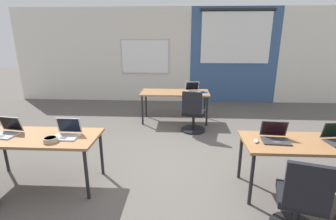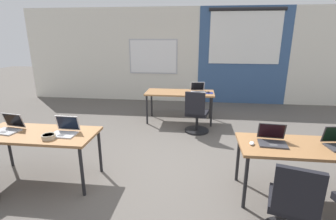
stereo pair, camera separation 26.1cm
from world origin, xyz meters
name	(u,v)px [view 1 (the left image)]	position (x,y,z in m)	size (l,w,h in m)	color
ground_plane	(171,165)	(0.00, 0.00, 0.00)	(24.00, 24.00, 0.00)	#56514C
back_wall_assembly	(178,56)	(0.04, 4.20, 1.41)	(10.00, 0.27, 2.80)	silver
desk_near_left	(38,140)	(-1.75, -0.60, 0.66)	(1.60, 0.70, 0.72)	olive
desk_near_right	(307,146)	(1.75, -0.60, 0.66)	(1.60, 0.70, 0.72)	olive
desk_far_center	(175,94)	(0.00, 2.20, 0.66)	(1.60, 0.70, 0.72)	olive
laptop_near_left_inner	(66,133)	(-1.36, -0.59, 0.77)	(0.34, 0.29, 0.23)	#B7B7BC
laptop_near_left_end	(6,131)	(-2.19, -0.57, 0.77)	(0.37, 0.34, 0.23)	#9E9EA3
laptop_far_right	(193,90)	(0.42, 2.24, 0.77)	(0.37, 0.35, 0.23)	silver
mousepad_far_right	(203,92)	(0.66, 2.17, 0.72)	(0.22, 0.19, 0.00)	navy
mouse_far_right	(203,92)	(0.66, 2.17, 0.74)	(0.07, 0.11, 0.03)	black
chair_far_right	(193,115)	(0.41, 1.49, 0.38)	(0.52, 0.58, 0.92)	black
laptop_near_right_inner	(275,137)	(1.35, -0.57, 0.77)	(0.35, 0.32, 0.23)	#333338
mouse_near_right_inner	(256,141)	(1.10, -0.64, 0.74)	(0.08, 0.11, 0.03)	silver
chair_near_right_inner	(300,205)	(1.36, -1.39, 0.38)	(0.55, 0.60, 0.92)	black
snack_bowl	(50,139)	(-1.48, -0.78, 0.76)	(0.18, 0.18, 0.06)	tan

